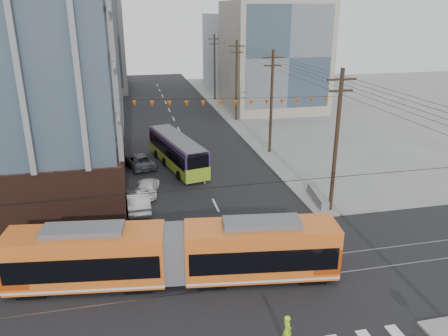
# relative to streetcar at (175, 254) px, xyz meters

# --- Properties ---
(ground) EXTENTS (160.00, 160.00, 0.00)m
(ground) POSITION_rel_streetcar_xyz_m (4.34, -4.32, -1.79)
(ground) COLOR slate
(bg_bldg_nw_near) EXTENTS (18.00, 16.00, 18.00)m
(bg_bldg_nw_near) POSITION_rel_streetcar_xyz_m (-12.66, 47.68, 7.21)
(bg_bldg_nw_near) COLOR #8C99A5
(bg_bldg_nw_near) RESTS_ON ground
(bg_bldg_ne_near) EXTENTS (14.00, 14.00, 16.00)m
(bg_bldg_ne_near) POSITION_rel_streetcar_xyz_m (20.34, 43.68, 6.21)
(bg_bldg_ne_near) COLOR gray
(bg_bldg_ne_near) RESTS_ON ground
(bg_bldg_nw_far) EXTENTS (16.00, 18.00, 20.00)m
(bg_bldg_nw_far) POSITION_rel_streetcar_xyz_m (-9.66, 67.68, 8.21)
(bg_bldg_nw_far) COLOR gray
(bg_bldg_nw_far) RESTS_ON ground
(bg_bldg_ne_far) EXTENTS (16.00, 16.00, 14.00)m
(bg_bldg_ne_far) POSITION_rel_streetcar_xyz_m (22.34, 63.68, 5.21)
(bg_bldg_ne_far) COLOR #8C99A5
(bg_bldg_ne_far) RESTS_ON ground
(utility_pole_far) EXTENTS (0.30, 0.30, 11.00)m
(utility_pole_far) POSITION_rel_streetcar_xyz_m (12.84, 51.68, 3.71)
(utility_pole_far) COLOR black
(utility_pole_far) RESTS_ON ground
(streetcar) EXTENTS (18.74, 5.08, 3.58)m
(streetcar) POSITION_rel_streetcar_xyz_m (0.00, 0.00, 0.00)
(streetcar) COLOR orange
(streetcar) RESTS_ON ground
(city_bus) EXTENTS (4.79, 11.27, 3.12)m
(city_bus) POSITION_rel_streetcar_xyz_m (2.47, 19.58, -0.23)
(city_bus) COLOR #382351
(city_bus) RESTS_ON ground
(parked_car_silver) EXTENTS (1.84, 4.90, 1.60)m
(parked_car_silver) POSITION_rel_streetcar_xyz_m (-1.76, 10.28, -0.99)
(parked_car_silver) COLOR #B3B3B3
(parked_car_silver) RESTS_ON ground
(parked_car_white) EXTENTS (2.43, 4.57, 1.26)m
(parked_car_white) POSITION_rel_streetcar_xyz_m (-0.86, 13.21, -1.16)
(parked_car_white) COLOR white
(parked_car_white) RESTS_ON ground
(parked_car_grey) EXTENTS (3.51, 5.44, 1.39)m
(parked_car_grey) POSITION_rel_streetcar_xyz_m (-1.27, 20.19, -1.09)
(parked_car_grey) COLOR #3D4148
(parked_car_grey) RESTS_ON ground
(pedestrian) EXTENTS (0.46, 0.64, 1.65)m
(pedestrian) POSITION_rel_streetcar_xyz_m (4.45, -6.26, -0.96)
(pedestrian) COLOR #ABE120
(pedestrian) RESTS_ON ground
(jersey_barrier) EXTENTS (1.53, 4.28, 0.84)m
(jersey_barrier) POSITION_rel_streetcar_xyz_m (12.64, 8.57, -1.37)
(jersey_barrier) COLOR #5F5E5F
(jersey_barrier) RESTS_ON ground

